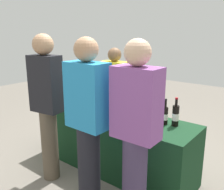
{
  "coord_description": "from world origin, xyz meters",
  "views": [
    {
      "loc": [
        1.88,
        -2.37,
        1.79
      ],
      "look_at": [
        0.0,
        0.0,
        1.0
      ],
      "focal_mm": 40.11,
      "sensor_mm": 36.0,
      "label": 1
    }
  ],
  "objects": [
    {
      "name": "wine_bottle_4",
      "position": [
        0.28,
        0.06,
        0.87
      ],
      "size": [
        0.07,
        0.07,
        0.34
      ],
      "color": "black",
      "rests_on": "tasting_table"
    },
    {
      "name": "wine_bottle_6",
      "position": [
        0.69,
        0.09,
        0.86
      ],
      "size": [
        0.07,
        0.07,
        0.3
      ],
      "color": "black",
      "rests_on": "tasting_table"
    },
    {
      "name": "guest_1",
      "position": [
        0.25,
        -0.7,
        0.94
      ],
      "size": [
        0.43,
        0.24,
        1.73
      ],
      "rotation": [
        0.0,
        0.0,
        -0.02
      ],
      "color": "black",
      "rests_on": "ground_plane"
    },
    {
      "name": "wine_bottle_5",
      "position": [
        0.48,
        0.15,
        0.87
      ],
      "size": [
        0.08,
        0.08,
        0.33
      ],
      "color": "black",
      "rests_on": "tasting_table"
    },
    {
      "name": "wine_bottle_0",
      "position": [
        -0.7,
        0.09,
        0.86
      ],
      "size": [
        0.07,
        0.07,
        0.3
      ],
      "color": "black",
      "rests_on": "tasting_table"
    },
    {
      "name": "wine_glass_4",
      "position": [
        0.16,
        -0.15,
        0.86
      ],
      "size": [
        0.07,
        0.07,
        0.14
      ],
      "color": "silver",
      "rests_on": "tasting_table"
    },
    {
      "name": "wine_glass_2",
      "position": [
        -0.36,
        -0.08,
        0.85
      ],
      "size": [
        0.07,
        0.07,
        0.13
      ],
      "color": "silver",
      "rests_on": "tasting_table"
    },
    {
      "name": "wine_bottle_2",
      "position": [
        -0.33,
        0.09,
        0.87
      ],
      "size": [
        0.08,
        0.08,
        0.32
      ],
      "color": "black",
      "rests_on": "tasting_table"
    },
    {
      "name": "guest_2",
      "position": [
        0.76,
        -0.62,
        0.94
      ],
      "size": [
        0.42,
        0.24,
        1.73
      ],
      "rotation": [
        0.0,
        0.0,
        0.02
      ],
      "color": "#3F3351",
      "rests_on": "ground_plane"
    },
    {
      "name": "wine_bottle_1",
      "position": [
        -0.41,
        0.11,
        0.87
      ],
      "size": [
        0.08,
        0.08,
        0.33
      ],
      "color": "black",
      "rests_on": "tasting_table"
    },
    {
      "name": "wine_glass_1",
      "position": [
        -0.45,
        -0.07,
        0.85
      ],
      "size": [
        0.07,
        0.07,
        0.14
      ],
      "color": "silver",
      "rests_on": "tasting_table"
    },
    {
      "name": "server_pouring",
      "position": [
        -0.42,
        0.59,
        0.82
      ],
      "size": [
        0.45,
        0.29,
        1.54
      ],
      "rotation": [
        0.0,
        0.0,
        3.27
      ],
      "color": "brown",
      "rests_on": "ground_plane"
    },
    {
      "name": "tasting_table",
      "position": [
        0.0,
        0.0,
        0.38
      ],
      "size": [
        2.18,
        0.65,
        0.75
      ],
      "primitive_type": "cube",
      "color": "#14381E",
      "rests_on": "ground_plane"
    },
    {
      "name": "wine_glass_5",
      "position": [
        0.65,
        -0.08,
        0.85
      ],
      "size": [
        0.06,
        0.06,
        0.14
      ],
      "color": "silver",
      "rests_on": "tasting_table"
    },
    {
      "name": "wine_glass_0",
      "position": [
        -0.8,
        -0.07,
        0.86
      ],
      "size": [
        0.07,
        0.07,
        0.15
      ],
      "color": "silver",
      "rests_on": "tasting_table"
    },
    {
      "name": "ground_plane",
      "position": [
        0.0,
        0.0,
        0.0
      ],
      "size": [
        12.0,
        12.0,
        0.0
      ],
      "primitive_type": "plane",
      "color": "slate"
    },
    {
      "name": "wine_bottle_3",
      "position": [
        -0.06,
        0.14,
        0.87
      ],
      "size": [
        0.07,
        0.07,
        0.32
      ],
      "color": "black",
      "rests_on": "tasting_table"
    },
    {
      "name": "wine_bottle_7",
      "position": [
        0.8,
        0.12,
        0.87
      ],
      "size": [
        0.08,
        0.08,
        0.32
      ],
      "color": "black",
      "rests_on": "tasting_table"
    },
    {
      "name": "guest_0",
      "position": [
        -0.45,
        -0.65,
        0.98
      ],
      "size": [
        0.39,
        0.25,
        1.76
      ],
      "rotation": [
        0.0,
        0.0,
        0.15
      ],
      "color": "brown",
      "rests_on": "ground_plane"
    },
    {
      "name": "wine_glass_3",
      "position": [
        0.02,
        -0.18,
        0.85
      ],
      "size": [
        0.06,
        0.06,
        0.13
      ],
      "color": "silver",
      "rests_on": "tasting_table"
    }
  ]
}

